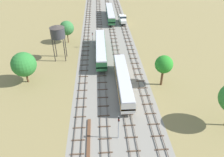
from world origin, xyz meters
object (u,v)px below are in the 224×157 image
passenger_coach_left_near (101,48)px  passenger_coach_centre_left_midfar (110,13)px  diesel_railcar_centre_left_nearest (123,80)px  water_tower (57,32)px  shunter_loco_centre_mid (123,19)px  signal_post_near (119,125)px  signal_post_nearest (93,38)px

passenger_coach_left_near → passenger_coach_centre_left_midfar: 34.44m
diesel_railcar_centre_left_nearest → water_tower: size_ratio=2.01×
passenger_coach_left_near → shunter_loco_centre_mid: 29.91m
water_tower → diesel_railcar_centre_left_nearest: bearing=-44.4°
passenger_coach_centre_left_midfar → water_tower: 39.44m
signal_post_near → signal_post_nearest: bearing=97.2°
passenger_coach_centre_left_midfar → signal_post_nearest: bearing=-104.4°
diesel_railcar_centre_left_nearest → signal_post_near: size_ratio=3.83×
shunter_loco_centre_mid → signal_post_nearest: bearing=-118.3°
passenger_coach_centre_left_midfar → signal_post_near: signal_post_near is taller
shunter_loco_centre_mid → signal_post_near: (-7.25, -60.74, 1.39)m
signal_post_nearest → diesel_railcar_centre_left_nearest: bearing=-72.8°
shunter_loco_centre_mid → passenger_coach_centre_left_midfar: bearing=129.8°
water_tower → signal_post_nearest: size_ratio=1.94×
passenger_coach_centre_left_midfar → signal_post_nearest: size_ratio=4.20×
shunter_loco_centre_mid → signal_post_near: size_ratio=1.58×
passenger_coach_left_near → signal_post_near: bearing=-85.7°
diesel_railcar_centre_left_nearest → water_tower: bearing=135.6°
water_tower → passenger_coach_centre_left_midfar: bearing=64.7°
diesel_railcar_centre_left_nearest → signal_post_nearest: signal_post_nearest is taller
water_tower → signal_post_near: size_ratio=1.90×
passenger_coach_left_near → passenger_coach_centre_left_midfar: size_ratio=1.00×
signal_post_nearest → signal_post_near: bearing=-82.8°
water_tower → signal_post_near: (14.24, -31.25, -4.94)m
shunter_loco_centre_mid → water_tower: 37.03m
shunter_loco_centre_mid → passenger_coach_centre_left_midfar: size_ratio=0.38×
diesel_railcar_centre_left_nearest → passenger_coach_left_near: same height
diesel_railcar_centre_left_nearest → signal_post_near: (-2.42, -14.96, 0.81)m
passenger_coach_left_near → water_tower: size_ratio=2.16×
signal_post_nearest → signal_post_near: size_ratio=0.98×
shunter_loco_centre_mid → passenger_coach_left_near: bearing=-108.8°
shunter_loco_centre_mid → water_tower: (-21.48, -29.49, 6.34)m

